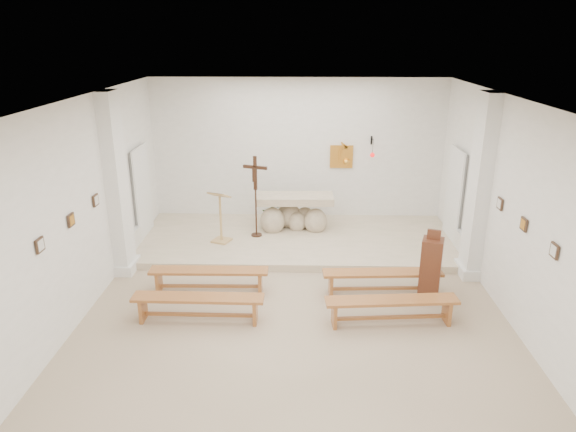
{
  "coord_description": "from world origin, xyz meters",
  "views": [
    {
      "loc": [
        0.1,
        -7.16,
        4.44
      ],
      "look_at": [
        -0.14,
        1.6,
        1.32
      ],
      "focal_mm": 32.0,
      "sensor_mm": 36.0,
      "label": 1
    }
  ],
  "objects_px": {
    "bench_left_front": "(209,275)",
    "bench_left_second": "(198,303)",
    "altar": "(294,215)",
    "bench_right_second": "(391,305)",
    "donation_pedestal": "(431,269)",
    "lectern": "(220,216)",
    "crucifix_stand": "(255,191)",
    "bench_right_front": "(382,277)"
  },
  "relations": [
    {
      "from": "crucifix_stand",
      "to": "donation_pedestal",
      "type": "distance_m",
      "value": 4.19
    },
    {
      "from": "donation_pedestal",
      "to": "bench_left_front",
      "type": "distance_m",
      "value": 3.92
    },
    {
      "from": "bench_right_front",
      "to": "bench_left_second",
      "type": "height_order",
      "value": "same"
    },
    {
      "from": "bench_left_front",
      "to": "bench_right_second",
      "type": "distance_m",
      "value": 3.27
    },
    {
      "from": "bench_left_front",
      "to": "bench_right_second",
      "type": "relative_size",
      "value": 0.99
    },
    {
      "from": "donation_pedestal",
      "to": "bench_left_front",
      "type": "height_order",
      "value": "donation_pedestal"
    },
    {
      "from": "lectern",
      "to": "bench_right_front",
      "type": "bearing_deg",
      "value": -10.96
    },
    {
      "from": "lectern",
      "to": "donation_pedestal",
      "type": "bearing_deg",
      "value": -6.99
    },
    {
      "from": "lectern",
      "to": "bench_left_second",
      "type": "distance_m",
      "value": 3.07
    },
    {
      "from": "bench_left_front",
      "to": "bench_right_front",
      "type": "relative_size",
      "value": 1.0
    },
    {
      "from": "donation_pedestal",
      "to": "bench_right_front",
      "type": "height_order",
      "value": "donation_pedestal"
    },
    {
      "from": "crucifix_stand",
      "to": "donation_pedestal",
      "type": "height_order",
      "value": "crucifix_stand"
    },
    {
      "from": "bench_left_second",
      "to": "bench_right_second",
      "type": "height_order",
      "value": "same"
    },
    {
      "from": "lectern",
      "to": "bench_left_second",
      "type": "xyz_separation_m",
      "value": [
        0.09,
        -3.04,
        -0.39
      ]
    },
    {
      "from": "altar",
      "to": "bench_left_front",
      "type": "bearing_deg",
      "value": -119.06
    },
    {
      "from": "crucifix_stand",
      "to": "bench_left_front",
      "type": "xyz_separation_m",
      "value": [
        -0.65,
        -2.41,
        -0.87
      ]
    },
    {
      "from": "bench_right_second",
      "to": "crucifix_stand",
      "type": "bearing_deg",
      "value": 121.18
    },
    {
      "from": "bench_left_front",
      "to": "bench_left_second",
      "type": "bearing_deg",
      "value": -90.81
    },
    {
      "from": "altar",
      "to": "bench_right_front",
      "type": "relative_size",
      "value": 0.82
    },
    {
      "from": "crucifix_stand",
      "to": "bench_left_front",
      "type": "height_order",
      "value": "crucifix_stand"
    },
    {
      "from": "lectern",
      "to": "bench_right_second",
      "type": "distance_m",
      "value": 4.43
    },
    {
      "from": "crucifix_stand",
      "to": "donation_pedestal",
      "type": "xyz_separation_m",
      "value": [
        3.27,
        -2.54,
        -0.63
      ]
    },
    {
      "from": "altar",
      "to": "bench_right_front",
      "type": "bearing_deg",
      "value": -62.15
    },
    {
      "from": "donation_pedestal",
      "to": "bench_right_second",
      "type": "distance_m",
      "value": 1.21
    },
    {
      "from": "bench_right_front",
      "to": "donation_pedestal",
      "type": "bearing_deg",
      "value": -12.66
    },
    {
      "from": "bench_left_front",
      "to": "altar",
      "type": "bearing_deg",
      "value": 61.81
    },
    {
      "from": "altar",
      "to": "bench_right_second",
      "type": "xyz_separation_m",
      "value": [
        1.63,
        -3.87,
        -0.16
      ]
    },
    {
      "from": "bench_left_front",
      "to": "bench_right_second",
      "type": "height_order",
      "value": "same"
    },
    {
      "from": "lectern",
      "to": "crucifix_stand",
      "type": "distance_m",
      "value": 0.95
    },
    {
      "from": "lectern",
      "to": "bench_left_second",
      "type": "relative_size",
      "value": 0.55
    },
    {
      "from": "crucifix_stand",
      "to": "bench_right_second",
      "type": "distance_m",
      "value": 4.3
    },
    {
      "from": "lectern",
      "to": "bench_right_second",
      "type": "xyz_separation_m",
      "value": [
        3.2,
        -3.04,
        -0.39
      ]
    },
    {
      "from": "altar",
      "to": "bench_right_front",
      "type": "xyz_separation_m",
      "value": [
        1.63,
        -2.87,
        -0.16
      ]
    },
    {
      "from": "altar",
      "to": "bench_right_front",
      "type": "height_order",
      "value": "altar"
    },
    {
      "from": "lectern",
      "to": "bench_right_second",
      "type": "height_order",
      "value": "lectern"
    },
    {
      "from": "altar",
      "to": "bench_left_second",
      "type": "height_order",
      "value": "altar"
    },
    {
      "from": "lectern",
      "to": "crucifix_stand",
      "type": "relative_size",
      "value": 0.65
    },
    {
      "from": "crucifix_stand",
      "to": "bench_left_front",
      "type": "bearing_deg",
      "value": -86.83
    },
    {
      "from": "altar",
      "to": "crucifix_stand",
      "type": "distance_m",
      "value": 1.19
    },
    {
      "from": "crucifix_stand",
      "to": "lectern",
      "type": "bearing_deg",
      "value": -135.21
    },
    {
      "from": "altar",
      "to": "bench_right_front",
      "type": "distance_m",
      "value": 3.3
    },
    {
      "from": "donation_pedestal",
      "to": "bench_left_second",
      "type": "bearing_deg",
      "value": -149.31
    }
  ]
}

